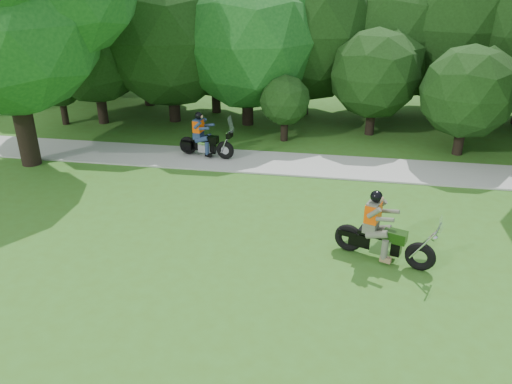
{
  "coord_description": "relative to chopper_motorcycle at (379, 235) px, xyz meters",
  "views": [
    {
      "loc": [
        0.42,
        -8.87,
        6.71
      ],
      "look_at": [
        -1.62,
        3.14,
        1.08
      ],
      "focal_mm": 35.0,
      "sensor_mm": 36.0,
      "label": 1
    }
  ],
  "objects": [
    {
      "name": "touring_motorcycle",
      "position": [
        -6.11,
        6.12,
        0.01
      ],
      "size": [
        2.22,
        0.93,
        1.7
      ],
      "rotation": [
        0.0,
        0.0,
        -0.18
      ],
      "color": "black",
      "rests_on": "walkway"
    },
    {
      "name": "walkway",
      "position": [
        -1.62,
        5.93,
        -0.64
      ],
      "size": [
        60.0,
        2.2,
        0.06
      ],
      "primitive_type": "cube",
      "color": "#ABABA5",
      "rests_on": "ground"
    },
    {
      "name": "tree_line",
      "position": [
        -1.24,
        12.62,
        3.08
      ],
      "size": [
        40.24,
        11.76,
        7.91
      ],
      "color": "black",
      "rests_on": "ground"
    },
    {
      "name": "chopper_motorcycle",
      "position": [
        0.0,
        0.0,
        0.0
      ],
      "size": [
        2.47,
        1.26,
        1.81
      ],
      "rotation": [
        0.0,
        0.0,
        -0.35
      ],
      "color": "black",
      "rests_on": "ground"
    },
    {
      "name": "ground",
      "position": [
        -1.62,
        -2.07,
        -0.67
      ],
      "size": [
        100.0,
        100.0,
        0.0
      ],
      "primitive_type": "plane",
      "color": "#38651C",
      "rests_on": "ground"
    }
  ]
}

